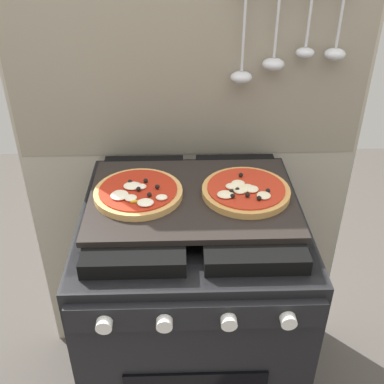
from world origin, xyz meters
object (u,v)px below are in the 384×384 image
at_px(baking_tray, 192,198).
at_px(stove, 192,319).
at_px(pizza_left, 138,192).
at_px(pizza_right, 246,191).

bearing_deg(baking_tray, stove, -90.00).
bearing_deg(pizza_left, stove, -0.82).
bearing_deg(pizza_left, pizza_right, -1.05).
xyz_separation_m(stove, baking_tray, (0.00, 0.00, 0.46)).
relative_size(baking_tray, pizza_left, 2.33).
relative_size(stove, pizza_right, 3.89).
bearing_deg(pizza_left, baking_tray, -0.15).
height_order(stove, pizza_left, pizza_left).
bearing_deg(stove, pizza_left, 179.18).
distance_m(baking_tray, pizza_left, 0.14).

